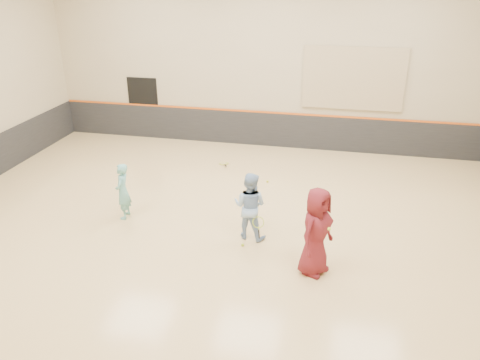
% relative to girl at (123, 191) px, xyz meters
% --- Properties ---
extents(room, '(15.04, 12.04, 6.22)m').
position_rel_girl_xyz_m(room, '(2.61, -0.07, 0.10)').
color(room, tan).
rests_on(room, ground).
extents(wainscot_back, '(14.90, 0.04, 1.20)m').
position_rel_girl_xyz_m(wainscot_back, '(2.61, 5.90, -0.12)').
color(wainscot_back, '#232326').
rests_on(wainscot_back, floor).
extents(accent_stripe, '(14.90, 0.03, 0.06)m').
position_rel_girl_xyz_m(accent_stripe, '(2.61, 5.89, 0.50)').
color(accent_stripe, '#D85914').
rests_on(accent_stripe, wall_back).
extents(acoustic_panel, '(3.20, 0.08, 2.00)m').
position_rel_girl_xyz_m(acoustic_panel, '(5.41, 5.88, 1.78)').
color(acoustic_panel, tan).
rests_on(acoustic_panel, wall_back).
extents(doorway, '(1.10, 0.05, 2.20)m').
position_rel_girl_xyz_m(doorway, '(-1.89, 5.91, 0.38)').
color(doorway, black).
rests_on(doorway, floor).
extents(girl, '(0.40, 0.56, 1.43)m').
position_rel_girl_xyz_m(girl, '(0.00, 0.00, 0.00)').
color(girl, '#65AFAC').
rests_on(girl, floor).
extents(instructor, '(0.88, 0.75, 1.61)m').
position_rel_girl_xyz_m(instructor, '(3.24, -0.27, 0.09)').
color(instructor, '#8CAED8').
rests_on(instructor, floor).
extents(young_man, '(0.95, 1.09, 1.88)m').
position_rel_girl_xyz_m(young_man, '(4.79, -1.34, 0.22)').
color(young_man, maroon).
rests_on(young_man, floor).
extents(held_racket, '(0.38, 0.38, 0.49)m').
position_rel_girl_xyz_m(held_racket, '(3.48, -0.54, -0.16)').
color(held_racket, '#ACCB2C').
rests_on(held_racket, instructor).
extents(spare_racket, '(0.69, 0.69, 0.15)m').
position_rel_girl_xyz_m(spare_racket, '(1.58, 3.93, -0.64)').
color(spare_racket, '#A9B828').
rests_on(spare_racket, floor).
extents(ball_under_racket, '(0.07, 0.07, 0.07)m').
position_rel_girl_xyz_m(ball_under_racket, '(3.17, -0.72, -0.68)').
color(ball_under_racket, '#B4D030').
rests_on(ball_under_racket, floor).
extents(ball_in_hand, '(0.07, 0.07, 0.07)m').
position_rel_girl_xyz_m(ball_in_hand, '(5.03, -1.58, 0.45)').
color(ball_in_hand, '#D1E535').
rests_on(ball_in_hand, young_man).
extents(ball_beside_spare, '(0.07, 0.07, 0.07)m').
position_rel_girl_xyz_m(ball_beside_spare, '(3.17, 2.81, -0.68)').
color(ball_beside_spare, yellow).
rests_on(ball_beside_spare, floor).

